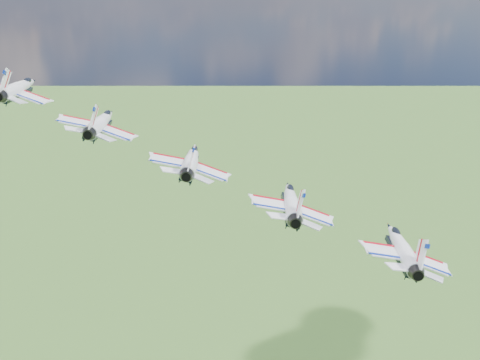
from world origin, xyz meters
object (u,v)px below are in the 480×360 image
object	(u,v)px
jet_0	(19,88)
jet_4	(401,247)
jet_3	(291,201)
jet_1	(101,122)
jet_2	(191,160)

from	to	relation	value
jet_0	jet_4	bearing A→B (deg)	-21.95
jet_4	jet_0	bearing A→B (deg)	158.05
jet_3	jet_4	bearing A→B (deg)	-21.95
jet_1	jet_2	xyz separation A→B (m)	(9.47, -8.66, -3.57)
jet_0	jet_4	world-z (taller)	jet_0
jet_3	jet_4	size ratio (longest dim) A/B	1.00
jet_3	jet_1	bearing A→B (deg)	158.05
jet_0	jet_1	distance (m)	13.32
jet_4	jet_1	bearing A→B (deg)	158.05
jet_1	jet_3	xyz separation A→B (m)	(18.94, -17.31, -7.14)
jet_2	jet_4	xyz separation A→B (m)	(18.94, -17.31, -7.14)
jet_2	jet_3	xyz separation A→B (m)	(9.47, -8.66, -3.57)
jet_3	jet_0	bearing A→B (deg)	158.05
jet_0	jet_3	xyz separation A→B (m)	(28.41, -25.97, -10.71)
jet_1	jet_4	size ratio (longest dim) A/B	1.00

